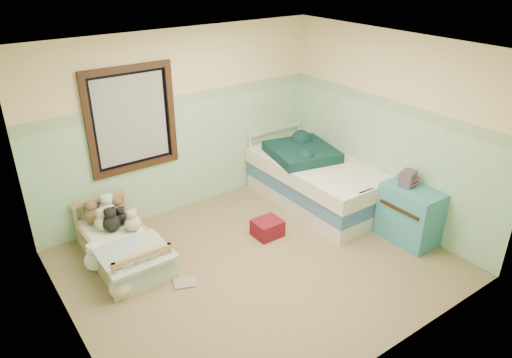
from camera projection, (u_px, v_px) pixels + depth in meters
floor at (259, 264)px, 5.68m from camera, size 4.20×3.60×0.02m
ceiling at (260, 50)px, 4.57m from camera, size 4.20×3.60×0.02m
wall_back at (181, 123)px, 6.44m from camera, size 4.20×0.04×2.50m
wall_front at (391, 245)px, 3.81m from camera, size 4.20×0.04×2.50m
wall_left at (59, 229)px, 4.03m from camera, size 0.04×3.60×2.50m
wall_right at (389, 129)px, 6.22m from camera, size 0.04×3.60×2.50m
wainscot_mint at (184, 157)px, 6.65m from camera, size 4.20×0.01×1.50m
border_strip at (180, 100)px, 6.29m from camera, size 4.20×0.01×0.15m
window_frame at (132, 120)px, 5.96m from camera, size 1.16×0.06×1.36m
window_blinds at (132, 120)px, 5.96m from camera, size 0.92×0.01×1.12m
toddler_bed_frame at (123, 252)px, 5.74m from camera, size 0.70×1.40×0.18m
toddler_mattress at (121, 241)px, 5.67m from camera, size 0.64×1.34×0.12m
patchwork_quilt at (135, 253)px, 5.32m from camera, size 0.76×0.70×0.03m
plush_bed_brown at (93, 216)px, 5.88m from camera, size 0.22×0.22×0.22m
plush_bed_white at (108, 210)px, 5.98m from camera, size 0.23×0.23×0.23m
plush_bed_tan at (103, 222)px, 5.75m from camera, size 0.20×0.20×0.20m
plush_bed_dark at (121, 218)px, 5.88m from camera, size 0.16×0.16×0.16m
plush_floor_cream at (95, 260)px, 5.52m from camera, size 0.25×0.25×0.25m
plush_floor_tan at (120, 287)px, 5.09m from camera, size 0.24×0.24×0.24m
twin_bed_frame at (316, 196)px, 6.96m from camera, size 1.02×2.04×0.22m
twin_boxspring at (317, 183)px, 6.87m from camera, size 1.02×2.04×0.22m
twin_mattress at (317, 169)px, 6.77m from camera, size 1.06×2.08×0.22m
teal_blanket at (302, 152)px, 6.88m from camera, size 1.04×1.08×0.14m
dresser at (410, 214)px, 6.00m from camera, size 0.45×0.73×0.73m
book_stack at (408, 179)px, 5.87m from camera, size 0.23×0.20×0.20m
red_pillow at (267, 228)px, 6.18m from camera, size 0.35×0.31×0.22m
floor_book at (185, 283)px, 5.33m from camera, size 0.30×0.27×0.02m
extra_plush_0 at (111, 223)px, 5.72m from camera, size 0.22×0.22×0.22m
extra_plush_1 at (118, 210)px, 6.02m from camera, size 0.20×0.20×0.20m
extra_plush_2 at (133, 223)px, 5.74m from camera, size 0.19×0.19×0.19m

